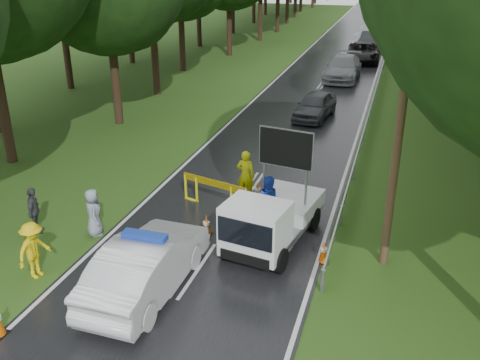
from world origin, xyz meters
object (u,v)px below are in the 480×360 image
at_px(barrier, 213,187).
at_px(work_truck, 270,219).
at_px(queue_car_third, 363,52).
at_px(queue_car_first, 315,105).
at_px(police_sedan, 147,265).
at_px(officer, 246,175).
at_px(civilian, 270,204).
at_px(queue_car_fourth, 371,41).
at_px(queue_car_second, 343,68).

bearing_deg(barrier, work_truck, -22.86).
xyz_separation_m(work_truck, queue_car_third, (0.16, 30.87, -0.18)).
bearing_deg(queue_car_first, work_truck, -79.30).
bearing_deg(barrier, police_sedan, -74.31).
relative_size(police_sedan, officer, 2.59).
distance_m(civilian, queue_car_fourth, 35.84).
bearing_deg(police_sedan, work_truck, -126.67).
bearing_deg(queue_car_second, queue_car_third, 83.99).
distance_m(police_sedan, civilian, 4.87).
relative_size(officer, queue_car_first, 0.46).
bearing_deg(queue_car_fourth, queue_car_third, -86.57).
bearing_deg(queue_car_fourth, work_truck, -85.58).
xyz_separation_m(work_truck, barrier, (-2.55, 2.03, -0.12)).
xyz_separation_m(barrier, queue_car_fourth, (2.87, 34.84, -0.01)).
bearing_deg(officer, barrier, 52.30).
distance_m(police_sedan, officer, 6.36).
relative_size(work_truck, barrier, 1.82).
relative_size(civilian, queue_car_first, 0.46).
bearing_deg(barrier, officer, 63.95).
xyz_separation_m(work_truck, officer, (-1.66, 3.03, 0.01)).
distance_m(civilian, queue_car_first, 12.99).
bearing_deg(officer, queue_car_third, -89.71).
distance_m(work_truck, civilian, 1.06).
bearing_deg(queue_car_third, queue_car_second, -101.00).
bearing_deg(barrier, queue_car_fourth, 100.98).
xyz_separation_m(police_sedan, officer, (0.89, 6.29, 0.14)).
xyz_separation_m(officer, civilian, (1.41, -2.00, -0.01)).
xyz_separation_m(queue_car_first, queue_car_third, (1.12, 16.86, 0.05)).
bearing_deg(police_sedan, queue_car_fourth, -92.68).
distance_m(queue_car_first, queue_car_second, 9.90).
height_order(barrier, queue_car_first, queue_car_first).
distance_m(police_sedan, work_truck, 4.14).
xyz_separation_m(police_sedan, queue_car_second, (1.90, 27.17, 0.01)).
bearing_deg(officer, work_truck, 122.73).
bearing_deg(queue_car_fourth, officer, -88.43).
bearing_deg(police_sedan, queue_car_first, -93.88).
distance_m(work_truck, queue_car_fourth, 36.87).
height_order(officer, civilian, officer).
xyz_separation_m(civilian, queue_car_fourth, (0.57, 35.84, -0.13)).
distance_m(queue_car_second, queue_car_third, 7.01).
height_order(police_sedan, queue_car_fourth, police_sedan).
height_order(queue_car_first, queue_car_second, queue_car_second).
distance_m(work_truck, barrier, 3.27).
bearing_deg(queue_car_third, officer, -98.05).
height_order(police_sedan, queue_car_third, police_sedan).
bearing_deg(officer, queue_car_first, -89.66).
distance_m(officer, civilian, 2.45).
relative_size(work_truck, queue_car_second, 0.82).
bearing_deg(officer, queue_car_second, -88.72).
xyz_separation_m(queue_car_third, queue_car_fourth, (0.16, 6.00, 0.05)).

